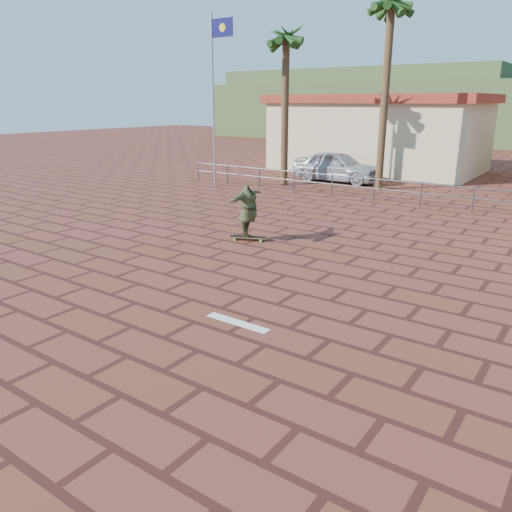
# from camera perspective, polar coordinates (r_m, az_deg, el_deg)

# --- Properties ---
(ground) EXTENTS (120.00, 120.00, 0.00)m
(ground) POSITION_cam_1_polar(r_m,az_deg,el_deg) (11.03, -1.23, -4.60)
(ground) COLOR maroon
(ground) RESTS_ON ground
(paint_stripe) EXTENTS (1.40, 0.22, 0.01)m
(paint_stripe) POSITION_cam_1_polar(r_m,az_deg,el_deg) (9.76, -2.12, -7.61)
(paint_stripe) COLOR white
(paint_stripe) RESTS_ON ground
(guardrail) EXTENTS (24.06, 0.06, 1.00)m
(guardrail) POSITION_cam_1_polar(r_m,az_deg,el_deg) (21.40, 18.37, 7.17)
(guardrail) COLOR #47494F
(guardrail) RESTS_ON ground
(flagpole) EXTENTS (1.30, 0.10, 8.00)m
(flagpole) POSITION_cam_1_polar(r_m,az_deg,el_deg) (25.00, -4.71, 18.43)
(flagpole) COLOR gray
(flagpole) RESTS_ON ground
(palm_far_left) EXTENTS (2.40, 2.40, 8.25)m
(palm_far_left) POSITION_cam_1_polar(r_m,az_deg,el_deg) (25.77, 3.47, 23.30)
(palm_far_left) COLOR brown
(palm_far_left) RESTS_ON ground
(palm_left) EXTENTS (2.40, 2.40, 9.45)m
(palm_left) POSITION_cam_1_polar(r_m,az_deg,el_deg) (25.23, 15.20, 25.49)
(palm_left) COLOR brown
(palm_left) RESTS_ON ground
(building_west) EXTENTS (12.60, 7.60, 4.50)m
(building_west) POSITION_cam_1_polar(r_m,az_deg,el_deg) (32.60, 13.81, 13.57)
(building_west) COLOR beige
(building_west) RESTS_ON ground
(hill_back) EXTENTS (35.00, 14.00, 8.00)m
(hill_back) POSITION_cam_1_polar(r_m,az_deg,el_deg) (70.10, 12.15, 16.81)
(hill_back) COLOR #384C28
(hill_back) RESTS_ON ground
(longboard) EXTENTS (1.20, 0.72, 0.12)m
(longboard) POSITION_cam_1_polar(r_m,az_deg,el_deg) (15.39, -0.89, 2.15)
(longboard) COLOR olive
(longboard) RESTS_ON ground
(skateboarder) EXTENTS (0.90, 2.05, 1.61)m
(skateboarder) POSITION_cam_1_polar(r_m,az_deg,el_deg) (15.19, -0.91, 5.17)
(skateboarder) COLOR #33391E
(skateboarder) RESTS_ON longboard
(car_silver) EXTENTS (4.77, 2.04, 1.61)m
(car_silver) POSITION_cam_1_polar(r_m,az_deg,el_deg) (27.17, 9.24, 10.06)
(car_silver) COLOR #A1A3A8
(car_silver) RESTS_ON ground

